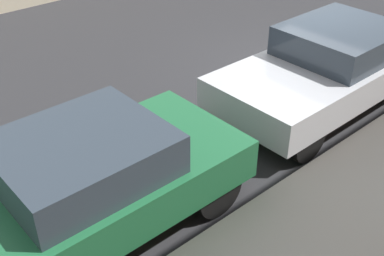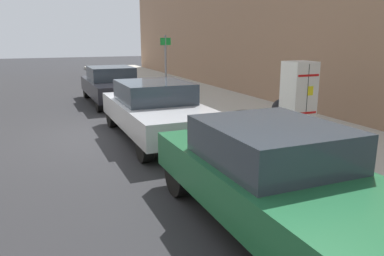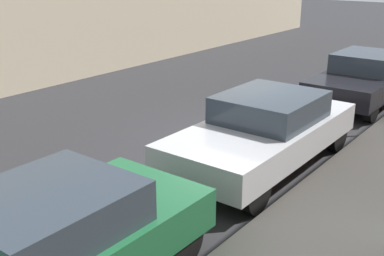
{
  "view_description": "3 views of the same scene",
  "coord_description": "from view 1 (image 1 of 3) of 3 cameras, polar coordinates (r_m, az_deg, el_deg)",
  "views": [
    {
      "loc": [
        -5.26,
        7.54,
        4.39
      ],
      "look_at": [
        -1.7,
        4.39,
        1.31
      ],
      "focal_mm": 45.0,
      "sensor_mm": 36.0,
      "label": 1
    },
    {
      "loc": [
        1.63,
        9.46,
        2.5
      ],
      "look_at": [
        -0.52,
        4.39,
        1.15
      ],
      "focal_mm": 35.0,
      "sensor_mm": 36.0,
      "label": 2
    },
    {
      "loc": [
        -5.31,
        8.33,
        3.79
      ],
      "look_at": [
        -0.07,
        1.51,
        0.79
      ],
      "focal_mm": 45.0,
      "sensor_mm": 36.0,
      "label": 3
    }
  ],
  "objects": [
    {
      "name": "ground_plane",
      "position": [
        10.18,
        12.36,
        6.67
      ],
      "size": [
        80.0,
        80.0,
        0.0
      ],
      "primitive_type": "plane",
      "color": "#28282B"
    },
    {
      "name": "parked_sedan_silver",
      "position": [
        8.83,
        16.24,
        7.19
      ],
      "size": [
        1.89,
        4.54,
        1.4
      ],
      "color": "silver",
      "rests_on": "ground"
    },
    {
      "name": "parked_sedan_green",
      "position": [
        5.79,
        -13.87,
        -7.23
      ],
      "size": [
        1.81,
        4.46,
        1.41
      ],
      "color": "#1E6038",
      "rests_on": "ground"
    }
  ]
}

